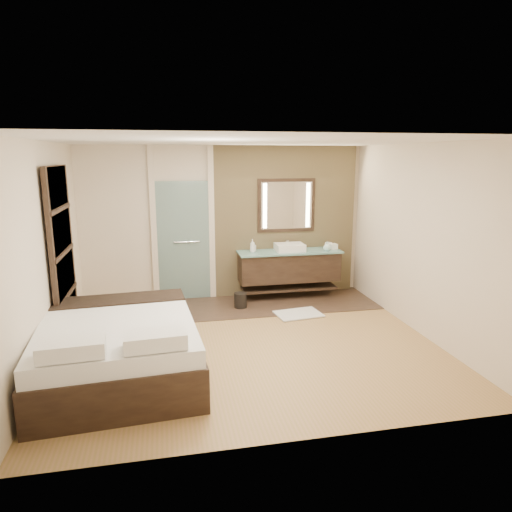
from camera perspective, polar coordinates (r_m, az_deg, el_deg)
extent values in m
plane|color=olive|center=(6.38, -0.89, -10.84)|extent=(5.00, 5.00, 0.00)
cube|color=#34261C|center=(7.96, 1.22, -6.01)|extent=(3.80, 1.30, 0.01)
cube|color=tan|center=(8.35, 3.70, 4.32)|extent=(2.60, 0.08, 2.70)
cube|color=black|center=(8.22, 4.15, -1.35)|extent=(1.80, 0.50, 0.50)
cube|color=black|center=(8.32, 4.11, -3.96)|extent=(1.71, 0.45, 0.04)
cube|color=#83C8C1|center=(8.14, 4.22, 0.53)|extent=(1.85, 0.55, 0.03)
cube|color=white|center=(8.13, 4.23, 1.09)|extent=(0.50, 0.38, 0.13)
cylinder|color=silver|center=(8.30, 3.87, 1.47)|extent=(0.03, 0.03, 0.18)
cylinder|color=silver|center=(8.25, 3.96, 1.97)|extent=(0.02, 0.10, 0.02)
cube|color=black|center=(8.26, 3.82, 6.33)|extent=(1.06, 0.03, 0.96)
cube|color=white|center=(8.25, 3.84, 6.32)|extent=(0.94, 0.01, 0.84)
cube|color=beige|center=(8.15, 1.12, 6.27)|extent=(0.07, 0.01, 0.80)
cube|color=beige|center=(8.36, 6.51, 6.35)|extent=(0.07, 0.01, 0.80)
cube|color=#9DC7C1|center=(8.11, -9.05, 1.80)|extent=(0.90, 0.05, 2.10)
cylinder|color=silver|center=(8.06, -8.67, 1.75)|extent=(0.45, 0.03, 0.03)
cube|color=beige|center=(8.06, -12.68, 3.76)|extent=(0.10, 0.08, 2.70)
cube|color=beige|center=(8.10, -5.58, 4.04)|extent=(0.10, 0.08, 2.70)
cube|color=black|center=(6.64, -23.05, -0.06)|extent=(0.06, 1.20, 2.40)
cube|color=beige|center=(6.85, -22.29, -6.86)|extent=(0.02, 1.06, 0.52)
cube|color=beige|center=(6.69, -22.70, -2.09)|extent=(0.02, 1.06, 0.52)
cube|color=beige|center=(6.57, -23.13, 2.87)|extent=(0.02, 1.06, 0.52)
cube|color=beige|center=(6.51, -23.57, 7.97)|extent=(0.02, 1.06, 0.52)
cube|color=black|center=(5.64, -16.71, -11.98)|extent=(1.89, 2.30, 0.48)
cube|color=white|center=(5.51, -16.93, -8.77)|extent=(1.83, 2.24, 0.20)
cube|color=black|center=(6.26, -16.86, -5.28)|extent=(1.72, 0.61, 0.04)
cube|color=white|center=(4.67, -22.02, -10.64)|extent=(0.62, 0.37, 0.15)
cube|color=white|center=(4.63, -12.47, -10.16)|extent=(0.62, 0.37, 0.15)
cube|color=silver|center=(7.47, 5.32, -7.21)|extent=(0.78, 0.59, 0.02)
cylinder|color=black|center=(7.74, -1.96, -5.58)|extent=(0.26, 0.26, 0.26)
cube|color=silver|center=(8.37, 9.64, 1.18)|extent=(0.14, 0.14, 0.10)
imported|color=white|center=(8.00, -0.44, 1.29)|extent=(0.10, 0.10, 0.23)
imported|color=#B2B2B2|center=(8.08, -0.26, 1.16)|extent=(0.09, 0.09, 0.16)
imported|color=silver|center=(8.22, 8.86, 1.22)|extent=(0.14, 0.14, 0.16)
imported|color=white|center=(8.45, 9.05, 1.32)|extent=(0.14, 0.14, 0.11)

